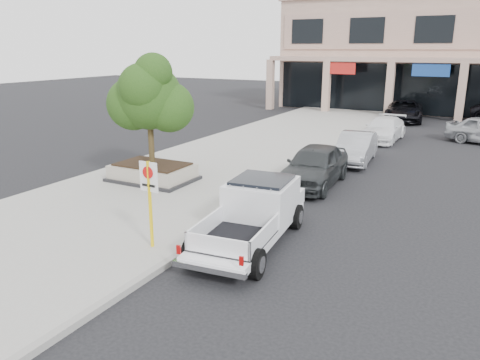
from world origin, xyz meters
name	(u,v)px	position (x,y,z in m)	size (l,w,h in m)	color
ground	(256,251)	(0.00, 0.00, 0.00)	(120.00, 120.00, 0.00)	black
sidewalk	(202,172)	(-5.50, 6.00, 0.07)	(8.00, 52.00, 0.15)	gray
curb	(288,184)	(-1.55, 6.00, 0.07)	(0.20, 52.00, 0.15)	gray
planter	(153,172)	(-6.40, 3.80, 0.48)	(3.20, 2.20, 0.68)	black
planter_tree	(154,96)	(-6.26, 3.96, 3.41)	(2.90, 2.55, 4.00)	#332613
no_parking_sign	(150,193)	(-2.40, -1.28, 1.63)	(0.55, 0.09, 2.30)	yellow
hedge	(254,187)	(-1.80, 3.47, 0.62)	(1.10, 0.99, 0.94)	#1B4814
pickup_truck	(250,216)	(-0.35, 0.33, 0.82)	(1.94, 5.24, 1.65)	white
curb_car_a	(314,166)	(-0.75, 6.63, 0.79)	(1.86, 4.63, 1.58)	#2B2E30
curb_car_b	(356,148)	(-0.33, 11.20, 0.69)	(1.46, 4.19, 1.38)	#A0A2A8
curb_car_c	(384,129)	(-0.30, 17.19, 0.66)	(1.86, 4.56, 1.32)	white
curb_car_d	(404,111)	(-0.54, 25.45, 0.75)	(2.50, 5.42, 1.51)	black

